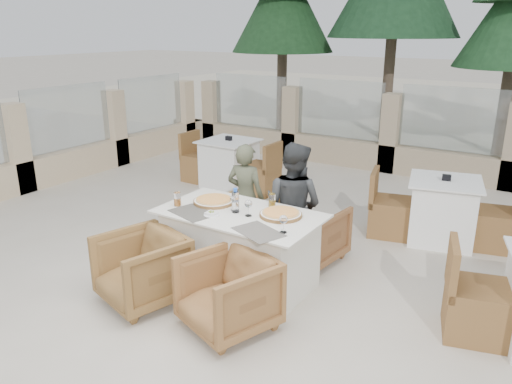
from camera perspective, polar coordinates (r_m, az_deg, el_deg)
The scene contains 25 objects.
ground at distance 5.33m, azimuth -2.16°, elevation -9.59°, with size 80.00×80.00×0.00m, color beige.
sand_patch at distance 18.23m, azimuth 24.13°, elevation 8.90°, with size 30.00×16.00×0.01m, color beige.
perimeter_wall_far at distance 9.23m, azimuth 15.16°, elevation 7.10°, with size 10.00×0.34×1.60m, color tan, non-canonical shape.
perimeter_wall_left at distance 9.14m, azimuth -20.47°, elevation 6.48°, with size 0.34×7.00×1.60m, color beige, non-canonical shape.
pine_far_left at distance 12.51m, azimuth 3.09°, elevation 19.47°, with size 2.42×2.42×5.50m, color #1B3F1E.
dining_table at distance 5.03m, azimuth -1.86°, elevation -6.49°, with size 1.60×0.90×0.77m, color silver, non-canonical shape.
placemat_near_left at distance 4.91m, azimuth -7.28°, elevation -2.36°, with size 0.45×0.30×0.00m, color #524E46.
placemat_near_right at distance 4.43m, azimuth 0.27°, elevation -4.58°, with size 0.45×0.30×0.00m, color #635D55.
pizza_left at distance 5.15m, azimuth -4.84°, elevation -0.96°, with size 0.42×0.42×0.06m, color orange.
pizza_right at distance 4.78m, azimuth 2.85°, elevation -2.49°, with size 0.41×0.41×0.05m, color orange.
water_bottle at distance 4.85m, azimuth -2.36°, elevation -0.96°, with size 0.07×0.07×0.25m, color #C2E6FF.
wine_glass_centre at distance 4.92m, azimuth -2.53°, elevation -1.09°, with size 0.08×0.08×0.18m, color white, non-canonical shape.
wine_glass_near at distance 4.77m, azimuth -0.89°, elevation -1.71°, with size 0.08×0.08×0.18m, color white, non-canonical shape.
wine_glass_corner at distance 4.39m, azimuth 3.15°, elevation -3.55°, with size 0.08×0.08×0.18m, color silver, non-canonical shape.
beer_glass_left at distance 5.11m, azimuth -8.98°, elevation -0.81°, with size 0.07×0.07×0.14m, color orange.
beer_glass_right at distance 5.01m, azimuth 1.84°, elevation -0.98°, with size 0.07×0.07×0.14m, color gold.
olive_dish at distance 4.82m, azimuth -5.12°, elevation -2.42°, with size 0.11×0.11×0.04m, color white, non-canonical shape.
armchair_far_left at distance 6.04m, azimuth -0.40°, elevation -2.95°, with size 0.65×0.67×0.61m, color olive.
armchair_far_right at distance 5.60m, azimuth 6.21°, elevation -4.67°, with size 0.68×0.70×0.64m, color brown.
armchair_near_left at distance 4.85m, azimuth -12.91°, elevation -8.59°, with size 0.72×0.74×0.67m, color brown.
armchair_near_right at distance 4.35m, azimuth -3.25°, elevation -11.50°, with size 0.71×0.73×0.66m, color olive.
diner_left at distance 5.75m, azimuth -1.19°, elevation -0.60°, with size 0.46×0.30×1.26m, color #4F533C.
diner_right at distance 5.32m, azimuth 4.27°, elevation -1.56°, with size 0.67×0.52×1.38m, color #333638.
bg_table_a at distance 8.13m, azimuth -3.09°, elevation 3.26°, with size 1.64×0.82×0.77m, color white, non-canonical shape.
bg_table_b at distance 6.43m, azimuth 20.53°, elevation -2.04°, with size 1.64×0.82×0.77m, color white, non-canonical shape.
Camera 1 is at (2.71, -3.86, 2.49)m, focal length 35.00 mm.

